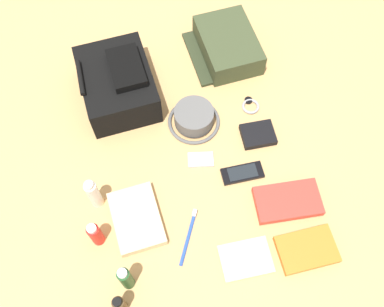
% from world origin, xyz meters
% --- Properties ---
extents(ground_plane, '(2.64, 2.02, 0.02)m').
position_xyz_m(ground_plane, '(0.00, 0.00, -0.01)').
color(ground_plane, tan).
rests_on(ground_plane, ground).
extents(backpack, '(0.31, 0.25, 0.16)m').
position_xyz_m(backpack, '(0.30, 0.19, 0.07)').
color(backpack, black).
rests_on(backpack, ground_plane).
extents(toiletry_pouch, '(0.28, 0.25, 0.09)m').
position_xyz_m(toiletry_pouch, '(0.39, -0.23, 0.04)').
color(toiletry_pouch, '#384228').
rests_on(toiletry_pouch, ground_plane).
extents(bucket_hat, '(0.18, 0.18, 0.07)m').
position_xyz_m(bucket_hat, '(0.13, -0.04, 0.03)').
color(bucket_hat, '#5A5A5A').
rests_on(bucket_hat, ground_plane).
extents(cologne_bottle, '(0.03, 0.03, 0.11)m').
position_xyz_m(cologne_bottle, '(-0.41, 0.30, 0.05)').
color(cologne_bottle, '#473319').
rests_on(cologne_bottle, ground_plane).
extents(shampoo_bottle, '(0.04, 0.04, 0.15)m').
position_xyz_m(shampoo_bottle, '(-0.34, 0.27, 0.07)').
color(shampoo_bottle, '#19471E').
rests_on(shampoo_bottle, ground_plane).
extents(sunscreen_spray, '(0.04, 0.04, 0.12)m').
position_xyz_m(sunscreen_spray, '(-0.20, 0.34, 0.06)').
color(sunscreen_spray, red).
rests_on(sunscreen_spray, ground_plane).
extents(toothpaste_tube, '(0.04, 0.04, 0.15)m').
position_xyz_m(toothpaste_tube, '(-0.08, 0.32, 0.07)').
color(toothpaste_tube, white).
rests_on(toothpaste_tube, ground_plane).
extents(paperback_novel, '(0.12, 0.17, 0.02)m').
position_xyz_m(paperback_novel, '(-0.38, -0.26, 0.01)').
color(paperback_novel, orange).
rests_on(paperback_novel, ground_plane).
extents(travel_guidebook, '(0.13, 0.21, 0.03)m').
position_xyz_m(travel_guidebook, '(-0.22, -0.25, 0.01)').
color(travel_guidebook, red).
rests_on(travel_guidebook, ground_plane).
extents(cell_phone, '(0.06, 0.14, 0.01)m').
position_xyz_m(cell_phone, '(-0.09, -0.15, 0.01)').
color(cell_phone, black).
rests_on(cell_phone, ground_plane).
extents(media_player, '(0.07, 0.09, 0.01)m').
position_xyz_m(media_player, '(-0.01, -0.03, 0.01)').
color(media_player, '#B7B7BC').
rests_on(media_player, ground_plane).
extents(wristwatch, '(0.07, 0.06, 0.01)m').
position_xyz_m(wristwatch, '(0.15, -0.25, 0.01)').
color(wristwatch, '#99999E').
rests_on(wristwatch, ground_plane).
extents(toothbrush, '(0.16, 0.09, 0.02)m').
position_xyz_m(toothbrush, '(-0.24, 0.07, 0.01)').
color(toothbrush, blue).
rests_on(toothbrush, ground_plane).
extents(wallet, '(0.09, 0.11, 0.02)m').
position_xyz_m(wallet, '(0.03, -0.24, 0.01)').
color(wallet, black).
rests_on(wallet, ground_plane).
extents(notepad, '(0.11, 0.15, 0.02)m').
position_xyz_m(notepad, '(-0.36, -0.07, 0.01)').
color(notepad, beige).
rests_on(notepad, ground_plane).
extents(folded_towel, '(0.21, 0.15, 0.04)m').
position_xyz_m(folded_towel, '(-0.17, 0.21, 0.02)').
color(folded_towel, beige).
rests_on(folded_towel, ground_plane).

